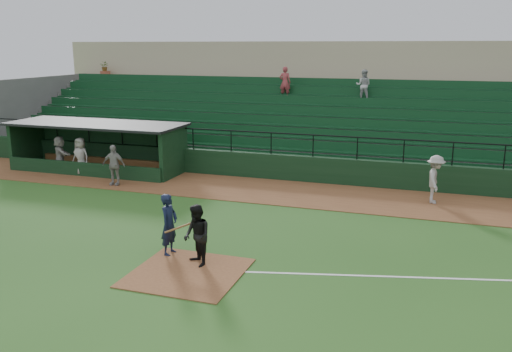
% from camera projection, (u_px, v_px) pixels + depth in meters
% --- Properties ---
extents(ground, '(90.00, 90.00, 0.00)m').
position_uv_depth(ground, '(202.00, 260.00, 15.92)').
color(ground, '#26521A').
rests_on(ground, ground).
extents(warning_track, '(40.00, 4.00, 0.03)m').
position_uv_depth(warning_track, '(278.00, 192.00, 23.29)').
color(warning_track, brown).
rests_on(warning_track, ground).
extents(home_plate_dirt, '(3.00, 3.00, 0.03)m').
position_uv_depth(home_plate_dirt, '(187.00, 273.00, 14.99)').
color(home_plate_dirt, brown).
rests_on(home_plate_dirt, ground).
extents(foul_line, '(17.49, 4.44, 0.01)m').
position_uv_depth(foul_line, '(493.00, 280.00, 14.55)').
color(foul_line, white).
rests_on(foul_line, ground).
extents(stadium_structure, '(38.00, 13.08, 6.40)m').
position_uv_depth(stadium_structure, '(320.00, 115.00, 30.54)').
color(stadium_structure, black).
rests_on(stadium_structure, ground).
extents(dugout, '(8.90, 3.20, 2.42)m').
position_uv_depth(dugout, '(103.00, 143.00, 27.43)').
color(dugout, black).
rests_on(dugout, ground).
extents(batter_at_plate, '(1.03, 0.72, 1.88)m').
position_uv_depth(batter_at_plate, '(169.00, 225.00, 16.14)').
color(batter_at_plate, black).
rests_on(batter_at_plate, ground).
extents(umpire, '(1.10, 1.09, 1.79)m').
position_uv_depth(umpire, '(197.00, 236.00, 15.33)').
color(umpire, black).
rests_on(umpire, ground).
extents(runner, '(0.75, 1.26, 1.93)m').
position_uv_depth(runner, '(435.00, 179.00, 21.39)').
color(runner, '#A39D98').
rests_on(runner, warning_track).
extents(dugout_player_a, '(1.11, 0.53, 1.83)m').
position_uv_depth(dugout_player_a, '(114.00, 165.00, 24.18)').
color(dugout_player_a, '#9C9792').
rests_on(dugout_player_a, warning_track).
extents(dugout_player_b, '(0.91, 0.62, 1.82)m').
position_uv_depth(dugout_player_b, '(81.00, 156.00, 26.08)').
color(dugout_player_b, '#A39F99').
rests_on(dugout_player_b, warning_track).
extents(dugout_player_c, '(1.67, 1.36, 1.79)m').
position_uv_depth(dugout_player_c, '(60.00, 154.00, 26.71)').
color(dugout_player_c, '#A9A49E').
rests_on(dugout_player_c, warning_track).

